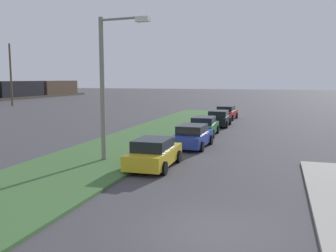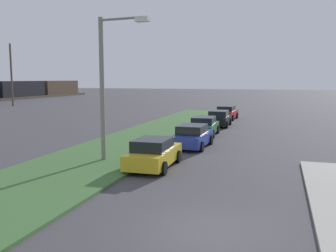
% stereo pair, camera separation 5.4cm
% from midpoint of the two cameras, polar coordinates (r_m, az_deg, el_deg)
% --- Properties ---
extents(ground, '(300.00, 300.00, 0.00)m').
position_cam_midpoint_polar(ground, '(11.22, 6.56, -15.82)').
color(ground, '#423F44').
extents(grass_median, '(60.00, 6.00, 0.12)m').
position_cam_midpoint_polar(grass_median, '(22.73, -8.36, -3.83)').
color(grass_median, '#3D6633').
rests_on(grass_median, ground).
extents(parked_car_yellow, '(4.33, 2.08, 1.47)m').
position_cam_midpoint_polar(parked_car_yellow, '(18.59, -2.13, -4.18)').
color(parked_car_yellow, gold).
rests_on(parked_car_yellow, ground).
extents(parked_car_blue, '(4.35, 2.11, 1.47)m').
position_cam_midpoint_polar(parked_car_blue, '(24.06, 3.84, -1.58)').
color(parked_car_blue, '#23389E').
rests_on(parked_car_blue, ground).
extents(parked_car_green, '(4.35, 2.12, 1.47)m').
position_cam_midpoint_polar(parked_car_green, '(29.21, 5.55, -0.04)').
color(parked_car_green, '#1E6B38').
rests_on(parked_car_green, ground).
extents(parked_car_black, '(4.33, 2.07, 1.47)m').
position_cam_midpoint_polar(parked_car_black, '(35.06, 7.80, 1.14)').
color(parked_car_black, black).
rests_on(parked_car_black, ground).
extents(parked_car_red, '(4.39, 2.20, 1.47)m').
position_cam_midpoint_polar(parked_car_red, '(41.14, 8.96, 2.00)').
color(parked_car_red, red).
rests_on(parked_car_red, ground).
extents(streetlight, '(0.62, 2.87, 7.50)m').
position_cam_midpoint_polar(streetlight, '(19.65, -9.10, 7.13)').
color(streetlight, gray).
rests_on(streetlight, ground).
extents(distant_utility_pole, '(0.30, 0.30, 10.00)m').
position_cam_midpoint_polar(distant_utility_pole, '(66.03, -22.74, 7.19)').
color(distant_utility_pole, brown).
rests_on(distant_utility_pole, ground).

